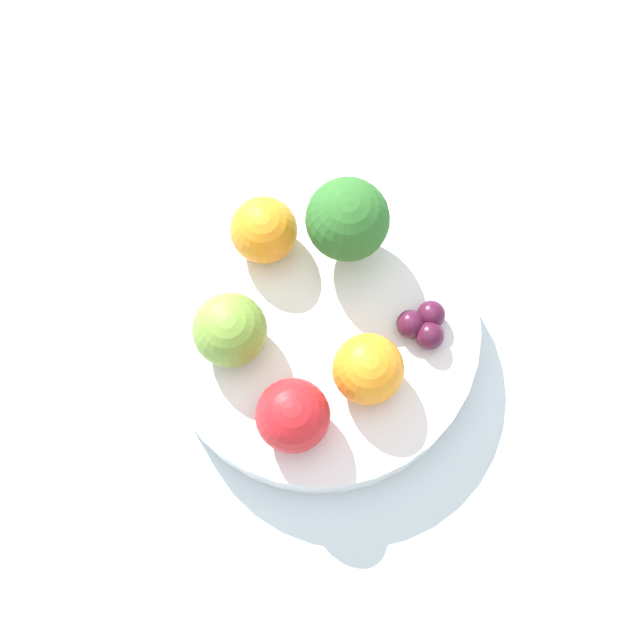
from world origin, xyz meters
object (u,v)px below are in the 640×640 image
Objects in this scene: orange_front at (368,369)px; broccoli at (347,221)px; apple_green at (230,330)px; bowl at (320,333)px; orange_back at (264,230)px; apple_red at (293,416)px; grape_cluster at (424,325)px.

broccoli is at bearing 33.56° from orange_front.
bowl is at bearing -53.02° from apple_green.
orange_back is at bearing 61.38° from orange_front.
apple_red is at bearing -117.64° from apple_green.
broccoli reaches higher than grape_cluster.
bowl is 0.08m from apple_red.
orange_back is (0.03, 0.06, 0.04)m from bowl.
broccoli reaches higher than apple_red.
grape_cluster is at bearing -60.23° from apple_green.
broccoli is (0.06, 0.01, 0.06)m from bowl.
grape_cluster is at bearing -66.41° from bowl.
bowl is 0.08m from broccoli.
broccoli is 0.05m from orange_back.
broccoli is 2.02× the size of grape_cluster.
orange_back is (-0.02, 0.05, -0.01)m from broccoli.
apple_green reaches higher than orange_front.
orange_back is at bearing 85.70° from grape_cluster.
apple_green is 1.45× the size of grape_cluster.
grape_cluster is (0.04, -0.02, -0.01)m from orange_front.
broccoli is at bearing 65.32° from grape_cluster.
apple_red is 1.41× the size of grape_cluster.
apple_red is at bearing 152.77° from grape_cluster.
broccoli is at bearing 10.54° from apple_red.
apple_red is 1.05× the size of orange_back.
apple_green is (-0.03, 0.04, 0.04)m from bowl.
grape_cluster is at bearing -114.68° from broccoli.
orange_back is at bearing 9.95° from apple_green.
orange_front reaches higher than grape_cluster.
orange_back is at bearing 35.31° from apple_red.
orange_front and orange_back have the same top height.
apple_red is at bearing -169.46° from broccoli.
bowl is 0.06m from orange_front.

